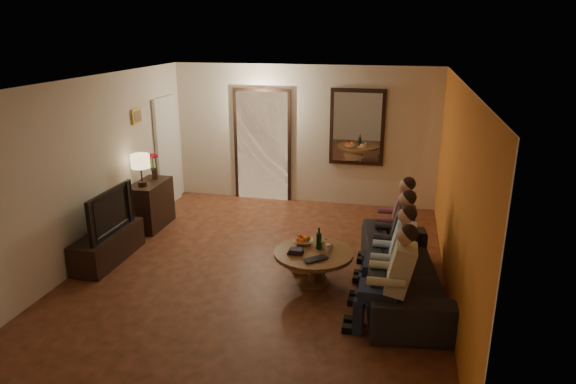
% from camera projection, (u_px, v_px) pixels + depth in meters
% --- Properties ---
extents(floor, '(5.00, 6.00, 0.01)m').
position_uv_depth(floor, '(263.00, 267.00, 7.26)').
color(floor, '#432312').
rests_on(floor, ground).
extents(ceiling, '(5.00, 6.00, 0.01)m').
position_uv_depth(ceiling, '(260.00, 81.00, 6.46)').
color(ceiling, white).
rests_on(ceiling, back_wall).
extents(back_wall, '(5.00, 0.02, 2.60)m').
position_uv_depth(back_wall, '(304.00, 135.00, 9.65)').
color(back_wall, beige).
rests_on(back_wall, floor).
extents(front_wall, '(5.00, 0.02, 2.60)m').
position_uv_depth(front_wall, '(161.00, 284.00, 4.08)').
color(front_wall, beige).
rests_on(front_wall, floor).
extents(left_wall, '(0.02, 6.00, 2.60)m').
position_uv_depth(left_wall, '(94.00, 169.00, 7.38)').
color(left_wall, beige).
rests_on(left_wall, floor).
extents(right_wall, '(0.02, 6.00, 2.60)m').
position_uv_depth(right_wall, '(456.00, 192.00, 6.34)').
color(right_wall, beige).
rests_on(right_wall, floor).
extents(orange_accent, '(0.01, 6.00, 2.60)m').
position_uv_depth(orange_accent, '(455.00, 192.00, 6.35)').
color(orange_accent, orange).
rests_on(orange_accent, right_wall).
extents(kitchen_doorway, '(1.00, 0.06, 2.10)m').
position_uv_depth(kitchen_doorway, '(263.00, 146.00, 9.87)').
color(kitchen_doorway, '#FFE0A5').
rests_on(kitchen_doorway, floor).
extents(door_trim, '(1.12, 0.04, 2.22)m').
position_uv_depth(door_trim, '(262.00, 146.00, 9.86)').
color(door_trim, black).
rests_on(door_trim, floor).
extents(fridge_glimpse, '(0.45, 0.03, 1.70)m').
position_uv_depth(fridge_glimpse, '(275.00, 155.00, 9.87)').
color(fridge_glimpse, silver).
rests_on(fridge_glimpse, floor).
extents(mirror_frame, '(1.00, 0.05, 1.40)m').
position_uv_depth(mirror_frame, '(357.00, 127.00, 9.34)').
color(mirror_frame, black).
rests_on(mirror_frame, back_wall).
extents(mirror_glass, '(0.86, 0.02, 1.26)m').
position_uv_depth(mirror_glass, '(357.00, 128.00, 9.31)').
color(mirror_glass, white).
rests_on(mirror_glass, back_wall).
extents(white_door, '(0.06, 0.85, 2.04)m').
position_uv_depth(white_door, '(167.00, 152.00, 9.59)').
color(white_door, white).
rests_on(white_door, floor).
extents(framed_art, '(0.03, 0.28, 0.24)m').
position_uv_depth(framed_art, '(137.00, 116.00, 8.41)').
color(framed_art, '#B28C33').
rests_on(framed_art, left_wall).
extents(art_canvas, '(0.01, 0.22, 0.18)m').
position_uv_depth(art_canvas, '(137.00, 116.00, 8.41)').
color(art_canvas, brown).
rests_on(art_canvas, left_wall).
extents(dresser, '(0.45, 0.88, 0.78)m').
position_uv_depth(dresser, '(151.00, 205.00, 8.64)').
color(dresser, black).
rests_on(dresser, floor).
extents(table_lamp, '(0.30, 0.30, 0.54)m').
position_uv_depth(table_lamp, '(141.00, 170.00, 8.23)').
color(table_lamp, beige).
rests_on(table_lamp, dresser).
extents(flower_vase, '(0.14, 0.14, 0.44)m').
position_uv_depth(flower_vase, '(154.00, 166.00, 8.65)').
color(flower_vase, red).
rests_on(flower_vase, dresser).
extents(tv_stand, '(0.45, 1.32, 0.44)m').
position_uv_depth(tv_stand, '(108.00, 246.00, 7.43)').
color(tv_stand, black).
rests_on(tv_stand, floor).
extents(tv, '(1.11, 0.15, 0.64)m').
position_uv_depth(tv, '(104.00, 211.00, 7.26)').
color(tv, black).
rests_on(tv, tv_stand).
extents(sofa, '(2.45, 1.21, 0.69)m').
position_uv_depth(sofa, '(402.00, 270.00, 6.43)').
color(sofa, black).
rests_on(sofa, floor).
extents(person_a, '(0.60, 0.40, 1.20)m').
position_uv_depth(person_a, '(394.00, 284.00, 5.53)').
color(person_a, tan).
rests_on(person_a, sofa).
extents(person_b, '(0.60, 0.40, 1.20)m').
position_uv_depth(person_b, '(395.00, 261.00, 6.09)').
color(person_b, tan).
rests_on(person_b, sofa).
extents(person_c, '(0.60, 0.40, 1.20)m').
position_uv_depth(person_c, '(396.00, 241.00, 6.65)').
color(person_c, tan).
rests_on(person_c, sofa).
extents(person_d, '(0.60, 0.40, 1.20)m').
position_uv_depth(person_d, '(397.00, 225.00, 7.20)').
color(person_d, tan).
rests_on(person_d, sofa).
extents(dog, '(0.60, 0.39, 0.56)m').
position_uv_depth(dog, '(311.00, 255.00, 6.99)').
color(dog, '#A9744E').
rests_on(dog, floor).
extents(coffee_table, '(1.18, 1.18, 0.45)m').
position_uv_depth(coffee_table, '(313.00, 267.00, 6.76)').
color(coffee_table, brown).
rests_on(coffee_table, floor).
extents(bowl, '(0.26, 0.26, 0.06)m').
position_uv_depth(bowl, '(303.00, 242.00, 6.93)').
color(bowl, white).
rests_on(bowl, coffee_table).
extents(oranges, '(0.20, 0.20, 0.08)m').
position_uv_depth(oranges, '(303.00, 237.00, 6.90)').
color(oranges, '#DF5212').
rests_on(oranges, bowl).
extents(wine_bottle, '(0.07, 0.07, 0.31)m').
position_uv_depth(wine_bottle, '(319.00, 238.00, 6.73)').
color(wine_bottle, black).
rests_on(wine_bottle, coffee_table).
extents(wine_glass, '(0.06, 0.06, 0.10)m').
position_uv_depth(wine_glass, '(328.00, 248.00, 6.69)').
color(wine_glass, silver).
rests_on(wine_glass, coffee_table).
extents(book_stack, '(0.20, 0.15, 0.07)m').
position_uv_depth(book_stack, '(296.00, 251.00, 6.64)').
color(book_stack, black).
rests_on(book_stack, coffee_table).
extents(laptop, '(0.39, 0.38, 0.03)m').
position_uv_depth(laptop, '(318.00, 261.00, 6.41)').
color(laptop, black).
rests_on(laptop, coffee_table).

